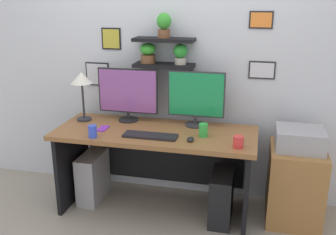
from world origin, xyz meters
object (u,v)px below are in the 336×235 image
keyboard (150,136)px  drawer_cabinet (295,184)px  monitor_left (128,93)px  monitor_right (196,97)px  desk_lamp (82,82)px  printer (300,139)px  computer_tower_right (222,197)px  water_cup (203,130)px  cell_phone (103,128)px  pen_cup (93,131)px  computer_tower_left (93,177)px  computer_mouse (190,139)px  desk (157,151)px  coffee_mug (238,142)px

keyboard → drawer_cabinet: size_ratio=0.68×
keyboard → monitor_left: bearing=129.8°
monitor_right → keyboard: size_ratio=1.12×
desk_lamp → printer: 1.93m
monitor_left → printer: (1.49, -0.10, -0.27)m
keyboard → computer_tower_right: bearing=10.8°
monitor_right → water_cup: (0.11, -0.26, -0.20)m
cell_phone → computer_tower_right: 1.17m
monitor_left → water_cup: bearing=-19.9°
pen_cup → computer_tower_left: 0.68m
cell_phone → water_cup: bearing=1.6°
monitor_left → desk_lamp: (-0.40, -0.09, 0.10)m
desk_lamp → pen_cup: size_ratio=4.45×
monitor_left → computer_mouse: (0.64, -0.39, -0.24)m
monitor_right → drawer_cabinet: 1.11m
cell_phone → pen_cup: pen_cup is taller
drawer_cabinet → monitor_left: bearing=176.2°
computer_mouse → desk: bearing=146.1°
coffee_mug → drawer_cabinet: 0.75m
keyboard → computer_mouse: size_ratio=4.89×
desk → pen_cup: size_ratio=17.03×
pen_cup → monitor_right: bearing=32.6°
computer_mouse → cell_phone: size_ratio=0.64×
printer → computer_tower_left: printer is taller
desk_lamp → coffee_mug: (1.41, -0.35, -0.31)m
desk_lamp → keyboard: bearing=-21.7°
desk → monitor_right: bearing=27.5°
drawer_cabinet → computer_tower_right: size_ratio=1.50×
computer_tower_right → cell_phone: bearing=-178.9°
pen_cup → printer: bearing=13.3°
keyboard → desk: bearing=89.7°
monitor_right → computer_mouse: bearing=-86.5°
cell_phone → computer_tower_left: cell_phone is taller
cell_phone → computer_tower_right: cell_phone is taller
keyboard → printer: bearing=12.9°
water_cup → printer: (0.77, 0.16, -0.07)m
monitor_right → computer_tower_left: 1.23m
keyboard → computer_tower_right: 0.81m
keyboard → computer_tower_left: size_ratio=0.98×
monitor_right → coffee_mug: (0.40, -0.44, -0.21)m
computer_tower_right → keyboard: bearing=-169.2°
desk_lamp → printer: (1.89, -0.01, -0.37)m
desk → water_cup: size_ratio=15.48×
keyboard → water_cup: 0.43m
drawer_cabinet → cell_phone: bearing=-173.7°
keyboard → cell_phone: (-0.45, 0.09, -0.01)m
keyboard → computer_tower_left: bearing=162.1°
computer_mouse → drawer_cabinet: computer_mouse is taller
cell_phone → coffee_mug: size_ratio=1.56×
desk_lamp → cell_phone: 0.48m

